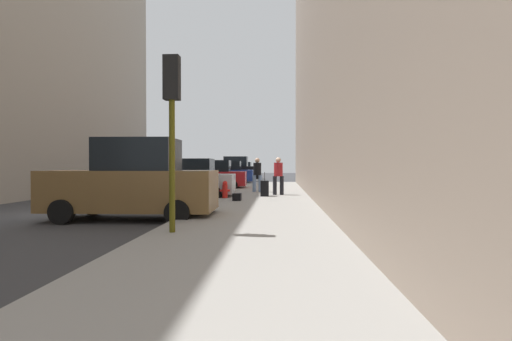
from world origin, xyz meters
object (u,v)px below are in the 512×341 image
(parked_black_suv, at_px, (234,170))
(traffic_light, at_px, (172,105))
(parked_bronze_suv, at_px, (133,183))
(parked_blue_sedan, at_px, (226,173))
(fire_hydrant, at_px, (225,189))
(pedestrian_in_jeans, at_px, (257,173))
(parked_silver_sedan, at_px, (188,180))
(parked_red_hatchback, at_px, (212,176))
(parked_dark_green_sedan, at_px, (240,171))
(rolling_suitcase, at_px, (265,188))
(duffel_bag, at_px, (237,197))
(pedestrian_in_red_jacket, at_px, (278,174))

(parked_black_suv, relative_size, traffic_light, 1.28)
(parked_bronze_suv, bearing_deg, traffic_light, -56.44)
(parked_blue_sedan, bearing_deg, parked_black_suv, 90.00)
(parked_blue_sedan, relative_size, fire_hydrant, 6.04)
(pedestrian_in_jeans, bearing_deg, parked_silver_sedan, -137.72)
(parked_silver_sedan, relative_size, parked_red_hatchback, 1.00)
(parked_dark_green_sedan, distance_m, rolling_suitcase, 24.57)
(parked_dark_green_sedan, bearing_deg, parked_silver_sedan, -90.00)
(parked_bronze_suv, relative_size, parked_black_suv, 1.01)
(parked_bronze_suv, distance_m, duffel_bag, 5.08)
(parked_black_suv, relative_size, fire_hydrant, 6.54)
(parked_black_suv, bearing_deg, parked_dark_green_sedan, 90.00)
(traffic_light, distance_m, pedestrian_in_jeans, 12.21)
(parked_bronze_suv, distance_m, parked_dark_green_sedan, 30.93)
(parked_black_suv, relative_size, pedestrian_in_red_jacket, 2.69)
(parked_red_hatchback, bearing_deg, parked_bronze_suv, -90.00)
(traffic_light, relative_size, pedestrian_in_red_jacket, 2.11)
(parked_silver_sedan, xyz_separation_m, traffic_light, (1.85, -9.37, 1.91))
(fire_hydrant, height_order, rolling_suitcase, rolling_suitcase)
(parked_silver_sedan, bearing_deg, duffel_bag, -41.91)
(parked_silver_sedan, relative_size, pedestrian_in_red_jacket, 2.48)
(parked_red_hatchback, distance_m, parked_blue_sedan, 6.60)
(fire_hydrant, xyz_separation_m, pedestrian_in_jeans, (1.14, 3.69, 0.61))
(parked_bronze_suv, distance_m, parked_blue_sedan, 19.56)
(parked_red_hatchback, bearing_deg, pedestrian_in_jeans, -51.54)
(duffel_bag, bearing_deg, traffic_light, -94.54)
(parked_silver_sedan, height_order, rolling_suitcase, parked_silver_sedan)
(parked_bronze_suv, height_order, parked_black_suv, same)
(pedestrian_in_red_jacket, bearing_deg, parked_red_hatchback, 125.74)
(rolling_suitcase, bearing_deg, parked_blue_sedan, 104.74)
(parked_red_hatchback, height_order, traffic_light, traffic_light)
(traffic_light, bearing_deg, parked_red_hatchback, 96.71)
(fire_hydrant, relative_size, pedestrian_in_red_jacket, 0.41)
(rolling_suitcase, bearing_deg, fire_hydrant, -146.94)
(parked_bronze_suv, distance_m, parked_black_suv, 25.10)
(parked_bronze_suv, distance_m, pedestrian_in_red_jacket, 8.41)
(parked_red_hatchback, distance_m, duffel_bag, 8.91)
(parked_dark_green_sedan, bearing_deg, parked_red_hatchback, -90.00)
(duffel_bag, bearing_deg, parked_blue_sedan, 99.09)
(parked_blue_sedan, relative_size, parked_black_suv, 0.92)
(parked_dark_green_sedan, distance_m, pedestrian_in_jeans, 21.88)
(parked_blue_sedan, height_order, parked_dark_green_sedan, same)
(parked_black_suv, xyz_separation_m, pedestrian_in_red_jacket, (4.01, -17.72, 0.07))
(pedestrian_in_red_jacket, distance_m, duffel_bag, 3.48)
(traffic_light, relative_size, pedestrian_in_jeans, 2.11)
(parked_red_hatchback, relative_size, parked_blue_sedan, 1.00)
(pedestrian_in_red_jacket, bearing_deg, parked_black_suv, 102.75)
(parked_bronze_suv, relative_size, traffic_light, 1.29)
(parked_blue_sedan, bearing_deg, parked_silver_sedan, -90.00)
(traffic_light, bearing_deg, pedestrian_in_jeans, 84.83)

